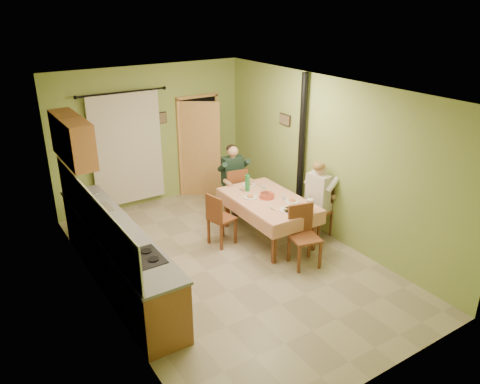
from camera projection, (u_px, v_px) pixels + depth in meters
floor at (230, 262)px, 7.59m from camera, size 4.00×6.00×0.01m
room_shell at (229, 156)px, 6.89m from camera, size 4.04×6.04×2.82m
kitchen_run at (117, 255)px, 6.86m from camera, size 0.64×3.64×1.56m
upper_cabinets at (72, 139)px, 7.24m from camera, size 0.35×1.40×0.70m
curtain at (127, 149)px, 9.07m from camera, size 1.70×0.07×2.22m
doorway at (200, 147)px, 9.90m from camera, size 0.96×0.52×2.15m
dining_table at (268, 218)px, 8.23m from camera, size 1.13×1.83×0.76m
tableware at (273, 197)px, 8.01m from camera, size 0.76×1.67×0.33m
chair_far at (234, 201)px, 9.15m from camera, size 0.48×0.48×0.99m
chair_near at (304, 248)px, 7.43m from camera, size 0.51×0.51×0.99m
chair_right at (318, 220)px, 8.36m from camera, size 0.48×0.48×0.98m
chair_left at (221, 229)px, 8.06m from camera, size 0.46×0.46×0.94m
man_far at (233, 173)px, 8.94m from camera, size 0.62×0.51×1.39m
man_right at (319, 190)px, 8.12m from camera, size 0.52×0.62×1.39m
stove_flue at (300, 171)px, 8.61m from camera, size 0.24×0.24×2.80m
picture_back at (162, 118)px, 9.34m from camera, size 0.19×0.03×0.23m
picture_right at (285, 120)px, 8.79m from camera, size 0.03×0.31×0.21m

